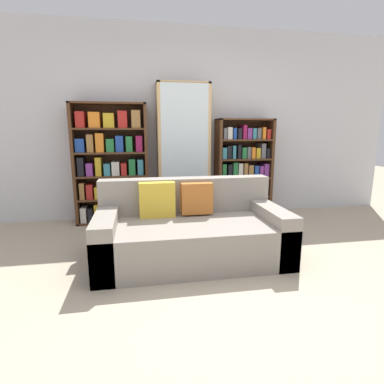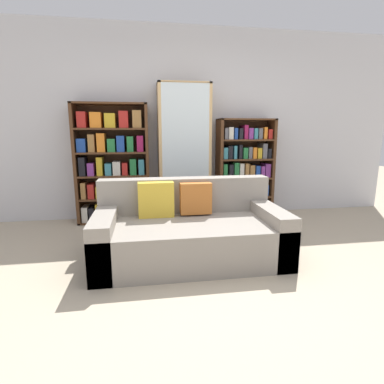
{
  "view_description": "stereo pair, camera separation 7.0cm",
  "coord_description": "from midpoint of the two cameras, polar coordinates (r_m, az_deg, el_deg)",
  "views": [
    {
      "loc": [
        -0.71,
        -2.2,
        1.25
      ],
      "look_at": [
        -0.09,
        1.29,
        0.54
      ],
      "focal_mm": 28.0,
      "sensor_mm": 36.0,
      "label": 1
    },
    {
      "loc": [
        -0.64,
        -2.21,
        1.25
      ],
      "look_at": [
        -0.09,
        1.29,
        0.54
      ],
      "focal_mm": 28.0,
      "sensor_mm": 36.0,
      "label": 2
    }
  ],
  "objects": [
    {
      "name": "bookshelf_right",
      "position": [
        4.53,
        9.25,
        4.28
      ],
      "size": [
        0.82,
        0.32,
        1.43
      ],
      "color": "#4C2D19",
      "rests_on": "ground"
    },
    {
      "name": "bookshelf_left",
      "position": [
        4.28,
        -15.48,
        4.63
      ],
      "size": [
        0.99,
        0.32,
        1.63
      ],
      "color": "#4C2D19",
      "rests_on": "ground"
    },
    {
      "name": "ground_plane",
      "position": [
        2.63,
        6.33,
        -17.12
      ],
      "size": [
        16.0,
        16.0,
        0.0
      ],
      "primitive_type": "plane",
      "color": "tan"
    },
    {
      "name": "display_cabinet",
      "position": [
        4.27,
        -2.21,
        7.29
      ],
      "size": [
        0.72,
        0.36,
        1.9
      ],
      "color": "tan",
      "rests_on": "ground"
    },
    {
      "name": "couch",
      "position": [
        3.03,
        -1.0,
        -7.54
      ],
      "size": [
        1.82,
        0.95,
        0.76
      ],
      "color": "gray",
      "rests_on": "ground"
    },
    {
      "name": "wine_bottle",
      "position": [
        4.14,
        7.7,
        -4.25
      ],
      "size": [
        0.07,
        0.07,
        0.34
      ],
      "color": "#192333",
      "rests_on": "ground"
    },
    {
      "name": "wall_back",
      "position": [
        4.49,
        -1.53,
        12.69
      ],
      "size": [
        6.43,
        0.06,
        2.7
      ],
      "color": "silver",
      "rests_on": "ground"
    }
  ]
}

